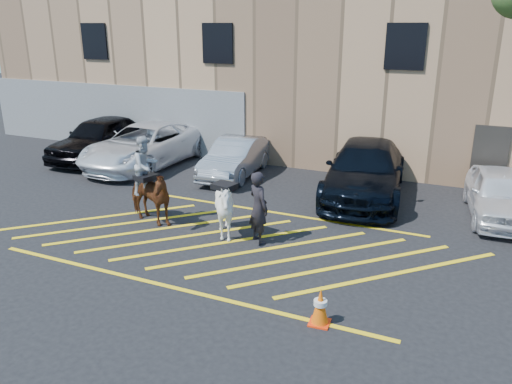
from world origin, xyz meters
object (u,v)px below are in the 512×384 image
at_px(traffic_cone, 320,306).
at_px(mounted_bay, 147,189).
at_px(car_white_pickup, 145,145).
at_px(car_silver_sedan, 236,157).
at_px(handler, 259,207).
at_px(car_white_suv, 500,194).
at_px(car_blue_suv, 365,170).
at_px(car_black_suv, 100,138).
at_px(saddled_white, 225,209).

bearing_deg(traffic_cone, mounted_bay, 154.08).
height_order(car_white_pickup, car_silver_sedan, car_white_pickup).
bearing_deg(handler, car_white_suv, -106.74).
bearing_deg(car_blue_suv, mounted_bay, -142.68).
relative_size(car_black_suv, mounted_bay, 2.06).
bearing_deg(car_silver_sedan, mounted_bay, -96.78).
distance_m(car_blue_suv, mounted_bay, 6.94).
distance_m(car_white_pickup, car_white_suv, 12.61).
distance_m(car_white_pickup, mounted_bay, 6.16).
height_order(car_white_suv, handler, handler).
relative_size(car_black_suv, car_white_pickup, 0.87).
bearing_deg(traffic_cone, handler, 130.90).
bearing_deg(car_white_pickup, car_white_suv, -1.07).
height_order(handler, traffic_cone, handler).
bearing_deg(car_white_pickup, saddled_white, -38.17).
height_order(car_black_suv, handler, handler).
height_order(car_silver_sedan, car_blue_suv, car_blue_suv).
height_order(car_white_suv, mounted_bay, mounted_bay).
height_order(car_silver_sedan, saddled_white, saddled_white).
distance_m(car_black_suv, handler, 10.60).
bearing_deg(car_white_suv, car_black_suv, 170.04).
xyz_separation_m(car_silver_sedan, traffic_cone, (5.68, -8.00, -0.32)).
distance_m(car_black_suv, car_blue_suv, 10.99).
distance_m(car_blue_suv, car_white_suv, 3.97).
relative_size(car_blue_suv, mounted_bay, 2.36).
xyz_separation_m(car_white_pickup, saddled_white, (6.10, -5.00, -0.01)).
xyz_separation_m(car_blue_suv, traffic_cone, (0.88, -7.68, -0.48)).
bearing_deg(mounted_bay, handler, 1.45).
bearing_deg(car_white_suv, mounted_bay, -160.92).
bearing_deg(saddled_white, traffic_cone, -39.21).
bearing_deg(car_black_suv, saddled_white, -33.87).
bearing_deg(car_silver_sedan, handler, -63.06).
relative_size(car_silver_sedan, handler, 2.23).
height_order(car_black_suv, car_white_suv, car_black_suv).
bearing_deg(handler, saddled_white, 44.06).
xyz_separation_m(mounted_bay, saddled_white, (2.43, -0.05, -0.20)).
bearing_deg(mounted_bay, car_silver_sedan, 88.05).
height_order(car_blue_suv, saddled_white, car_blue_suv).
bearing_deg(car_white_pickup, car_blue_suv, 0.42).
bearing_deg(mounted_bay, traffic_cone, -25.92).
relative_size(car_silver_sedan, car_blue_suv, 0.71).
distance_m(car_silver_sedan, handler, 5.97).
bearing_deg(car_white_pickup, handler, -33.68).
xyz_separation_m(car_silver_sedan, saddled_white, (2.25, -5.21, 0.12)).
bearing_deg(car_silver_sedan, traffic_cone, -59.47).
bearing_deg(handler, car_silver_sedan, -22.90).
bearing_deg(car_blue_suv, car_white_pickup, 172.40).
bearing_deg(mounted_bay, saddled_white, -1.23).
distance_m(car_silver_sedan, car_white_suv, 8.78).
bearing_deg(saddled_white, car_white_suv, 34.75).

